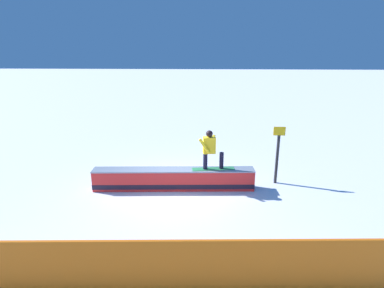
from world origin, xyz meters
TOP-DOWN VIEW (x-y plane):
  - ground_plane at (0.00, 0.00)m, footprint 120.00×120.00m
  - grind_box at (0.00, 0.00)m, footprint 5.40×0.81m
  - snowboarder at (-1.21, -0.06)m, footprint 1.43×0.52m
  - safety_fence at (0.00, 4.73)m, footprint 9.11×0.56m
  - trail_marker at (-3.53, -0.67)m, footprint 0.40×0.10m

SIDE VIEW (x-z plane):
  - ground_plane at x=0.00m, z-range 0.00..0.00m
  - grind_box at x=0.00m, z-range -0.03..0.69m
  - safety_fence at x=0.00m, z-range 0.00..1.22m
  - trail_marker at x=-3.53m, z-range 0.07..2.11m
  - snowboarder at x=-1.21m, z-range 0.77..2.10m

